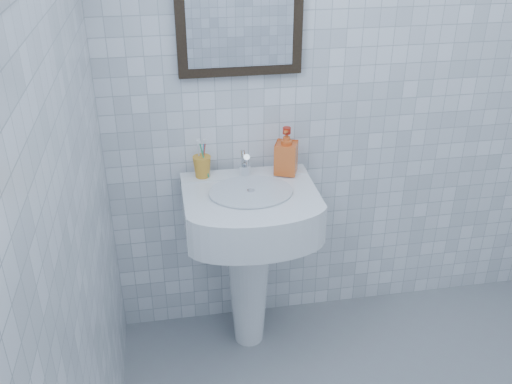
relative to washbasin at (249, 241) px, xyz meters
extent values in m
cube|color=white|center=(0.51, 0.21, 0.69)|extent=(2.20, 0.02, 2.50)
cube|color=white|center=(-0.59, -0.99, 0.69)|extent=(0.02, 2.40, 2.50)
cone|color=white|center=(0.00, 0.02, -0.22)|extent=(0.21, 0.21, 0.68)
cube|color=white|center=(0.00, -0.03, 0.18)|extent=(0.54, 0.39, 0.17)
cube|color=white|center=(0.00, 0.13, 0.25)|extent=(0.54, 0.10, 0.03)
cylinder|color=silver|center=(0.00, -0.05, 0.27)|extent=(0.34, 0.34, 0.01)
cylinder|color=silver|center=(0.00, 0.10, 0.29)|extent=(0.05, 0.05, 0.05)
cylinder|color=silver|center=(0.00, 0.09, 0.35)|extent=(0.03, 0.09, 0.08)
cylinder|color=silver|center=(0.00, 0.12, 0.33)|extent=(0.03, 0.05, 0.09)
imported|color=#D94815|center=(0.18, 0.10, 0.37)|extent=(0.12, 0.12, 0.20)
camera|label=1|loc=(-0.33, -2.05, 1.34)|focal=40.00mm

